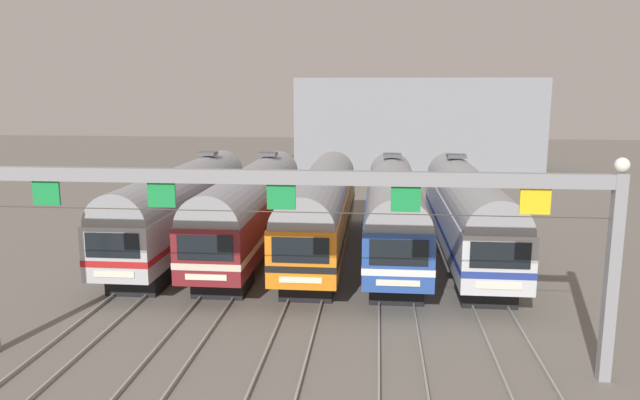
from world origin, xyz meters
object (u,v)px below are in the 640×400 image
Objects in this scene: commuter_train_orange at (322,207)px; catenary_gantry at (281,210)px; commuter_train_blue at (393,208)px; commuter_train_maroon at (252,205)px; commuter_train_silver at (467,209)px; commuter_train_stainless at (183,204)px.

catenary_gantry is at bearing -90.00° from commuter_train_orange.
catenary_gantry is at bearing -105.88° from commuter_train_blue.
commuter_train_maroon is at bearing 180.00° from commuter_train_blue.
commuter_train_silver is at bearing 0.00° from commuter_train_blue.
commuter_train_blue is at bearing 0.00° from commuter_train_stainless.
commuter_train_maroon is (3.84, 0.00, 0.00)m from commuter_train_stainless.
commuter_train_orange is at bearing -179.97° from commuter_train_silver.
catenary_gantry reaches higher than commuter_train_blue.
commuter_train_silver is (15.36, 0.00, 0.00)m from commuter_train_stainless.
commuter_train_stainless is at bearing 119.63° from catenary_gantry.
commuter_train_stainless reaches higher than commuter_train_orange.
commuter_train_maroon is 1.00× the size of commuter_train_blue.
commuter_train_stainless is 3.84m from commuter_train_maroon.
commuter_train_silver is at bearing 0.00° from commuter_train_stainless.
commuter_train_stainless is 1.00× the size of commuter_train_maroon.
commuter_train_blue is (3.84, 0.00, 0.00)m from commuter_train_orange.
commuter_train_stainless and commuter_train_silver have the same top height.
commuter_train_stainless and commuter_train_blue have the same top height.
commuter_train_silver is (3.84, 0.00, 0.00)m from commuter_train_blue.
commuter_train_maroon is 11.52m from commuter_train_silver.
commuter_train_silver is at bearing 60.37° from catenary_gantry.
catenary_gantry is at bearing -74.12° from commuter_train_maroon.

